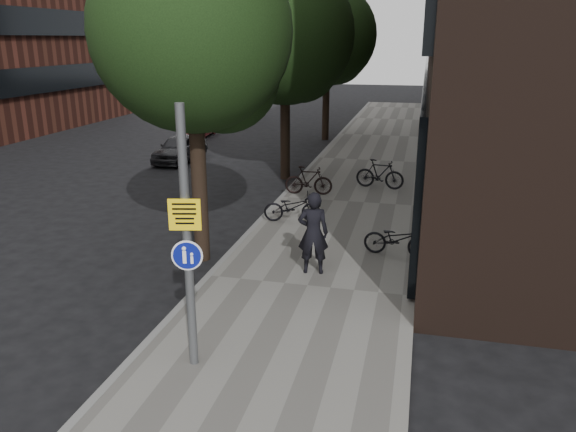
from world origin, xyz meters
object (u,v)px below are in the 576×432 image
(signpost, at_px, (187,241))
(pedestrian, at_px, (313,233))
(parked_bike_facade_near, at_px, (397,239))
(parked_car_near, at_px, (180,148))

(signpost, height_order, pedestrian, signpost)
(pedestrian, bearing_deg, signpost, 63.92)
(signpost, xyz_separation_m, parked_bike_facade_near, (2.94, 5.57, -1.69))
(parked_car_near, bearing_deg, signpost, -63.87)
(pedestrian, xyz_separation_m, parked_bike_facade_near, (1.78, 1.48, -0.52))
(pedestrian, bearing_deg, parked_car_near, -63.85)
(signpost, height_order, parked_car_near, signpost)
(signpost, xyz_separation_m, pedestrian, (1.16, 4.08, -1.17))
(parked_bike_facade_near, relative_size, parked_car_near, 0.46)
(parked_bike_facade_near, xyz_separation_m, parked_car_near, (-9.81, 9.45, 0.05))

